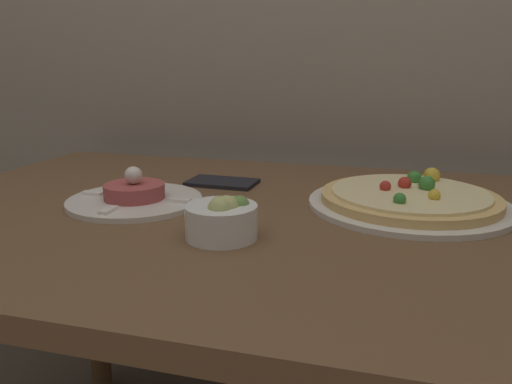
{
  "coord_description": "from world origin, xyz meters",
  "views": [
    {
      "loc": [
        0.25,
        -0.38,
        0.99
      ],
      "look_at": [
        0.03,
        0.4,
        0.77
      ],
      "focal_mm": 35.0,
      "sensor_mm": 36.0,
      "label": 1
    }
  ],
  "objects": [
    {
      "name": "pizza_plate",
      "position": [
        0.28,
        0.52,
        0.75
      ],
      "size": [
        0.36,
        0.36,
        0.06
      ],
      "color": "silver",
      "rests_on": "dining_table"
    },
    {
      "name": "small_bowl",
      "position": [
        0.01,
        0.28,
        0.76
      ],
      "size": [
        0.11,
        0.11,
        0.07
      ],
      "color": "white",
      "rests_on": "dining_table"
    },
    {
      "name": "napkin",
      "position": [
        -0.1,
        0.59,
        0.74
      ],
      "size": [
        0.15,
        0.09,
        0.01
      ],
      "color": "black",
      "rests_on": "dining_table"
    },
    {
      "name": "dining_table",
      "position": [
        0.0,
        0.42,
        0.64
      ],
      "size": [
        1.27,
        0.85,
        0.73
      ],
      "color": "brown",
      "rests_on": "ground_plane"
    },
    {
      "name": "tartare_plate",
      "position": [
        -0.21,
        0.41,
        0.74
      ],
      "size": [
        0.25,
        0.25,
        0.07
      ],
      "color": "silver",
      "rests_on": "dining_table"
    }
  ]
}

